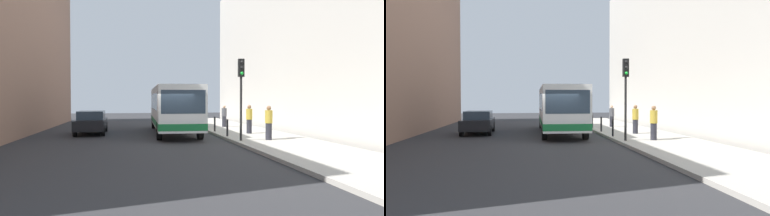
% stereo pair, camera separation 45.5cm
% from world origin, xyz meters
% --- Properties ---
extents(ground_plane, '(80.00, 80.00, 0.00)m').
position_xyz_m(ground_plane, '(0.00, 0.00, 0.00)').
color(ground_plane, '#2D2D30').
extents(sidewalk, '(4.40, 40.00, 0.15)m').
position_xyz_m(sidewalk, '(5.40, 0.00, 0.07)').
color(sidewalk, '#ADA89E').
rests_on(sidewalk, ground).
extents(building_right, '(7.00, 32.00, 13.15)m').
position_xyz_m(building_right, '(11.50, 4.00, 6.58)').
color(building_right, '#BCB7AD').
rests_on(building_right, ground).
extents(bus, '(2.83, 11.09, 3.00)m').
position_xyz_m(bus, '(0.86, 5.03, 1.73)').
color(bus, white).
rests_on(bus, ground).
extents(car_beside_bus, '(1.91, 4.43, 1.48)m').
position_xyz_m(car_beside_bus, '(-4.40, 5.29, 0.78)').
color(car_beside_bus, black).
rests_on(car_beside_bus, ground).
extents(traffic_light, '(0.28, 0.33, 4.10)m').
position_xyz_m(traffic_light, '(3.55, -1.11, 3.01)').
color(traffic_light, black).
rests_on(traffic_light, sidewalk).
extents(bollard_near, '(0.11, 0.11, 0.95)m').
position_xyz_m(bollard_near, '(3.45, 1.03, 0.62)').
color(bollard_near, black).
rests_on(bollard_near, sidewalk).
extents(bollard_mid, '(0.11, 0.11, 0.95)m').
position_xyz_m(bollard_mid, '(3.45, 3.98, 0.62)').
color(bollard_mid, black).
rests_on(bollard_mid, sidewalk).
extents(bollard_far, '(0.11, 0.11, 0.95)m').
position_xyz_m(bollard_far, '(3.45, 6.94, 0.62)').
color(bollard_far, black).
rests_on(bollard_far, sidewalk).
extents(pedestrian_near_signal, '(0.38, 0.38, 1.75)m').
position_xyz_m(pedestrian_near_signal, '(5.05, -1.05, 1.03)').
color(pedestrian_near_signal, '#26262D').
rests_on(pedestrian_near_signal, sidewalk).
extents(pedestrian_mid_sidewalk, '(0.38, 0.38, 1.74)m').
position_xyz_m(pedestrian_mid_sidewalk, '(5.20, 2.35, 1.02)').
color(pedestrian_mid_sidewalk, '#26262D').
rests_on(pedestrian_mid_sidewalk, sidewalk).
extents(pedestrian_far_sidewalk, '(0.38, 0.38, 1.63)m').
position_xyz_m(pedestrian_far_sidewalk, '(5.07, 7.59, 0.96)').
color(pedestrian_far_sidewalk, '#26262D').
rests_on(pedestrian_far_sidewalk, sidewalk).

